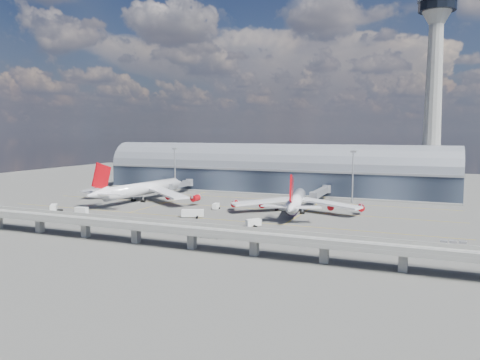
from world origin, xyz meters
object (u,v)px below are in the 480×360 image
at_px(service_truck_3, 253,223).
at_px(cargo_train_0, 210,235).
at_px(floodlight_mast_right, 353,175).
at_px(cargo_train_1, 241,231).
at_px(service_truck_0, 54,208).
at_px(service_truck_5, 281,208).
at_px(floodlight_mast_left, 175,169).
at_px(airliner_right, 296,202).
at_px(service_truck_2, 193,213).
at_px(service_truck_4, 216,206).
at_px(cargo_train_2, 453,244).
at_px(control_tower, 433,98).
at_px(service_truck_1, 82,211).
at_px(airliner_left, 140,189).

bearing_deg(service_truck_3, cargo_train_0, -65.28).
distance_m(floodlight_mast_right, cargo_train_1, 89.69).
bearing_deg(cargo_train_0, service_truck_0, 80.24).
distance_m(service_truck_3, service_truck_5, 37.85).
distance_m(floodlight_mast_left, service_truck_5, 82.84).
distance_m(floodlight_mast_left, cargo_train_0, 118.30).
height_order(airliner_right, cargo_train_1, airliner_right).
height_order(service_truck_2, service_truck_3, service_truck_2).
xyz_separation_m(service_truck_3, service_truck_4, (-29.20, 29.32, -0.08)).
relative_size(floodlight_mast_right, cargo_train_2, 3.13).
bearing_deg(service_truck_2, service_truck_5, -66.02).
relative_size(floodlight_mast_right, service_truck_2, 2.79).
height_order(control_tower, service_truck_0, control_tower).
bearing_deg(cargo_train_0, floodlight_mast_left, 38.76).
height_order(airliner_right, service_truck_0, airliner_right).
bearing_deg(service_truck_3, service_truck_2, -153.91).
height_order(service_truck_2, service_truck_4, service_truck_2).
distance_m(service_truck_0, service_truck_1, 15.60).
distance_m(floodlight_mast_left, service_truck_0, 78.82).
xyz_separation_m(airliner_right, cargo_train_1, (-6.29, -46.98, -4.10)).
distance_m(airliner_right, cargo_train_0, 58.59).
height_order(airliner_right, service_truck_3, airliner_right).
relative_size(service_truck_3, service_truck_4, 1.20).
bearing_deg(airliner_left, service_truck_3, -19.97).
bearing_deg(floodlight_mast_left, airliner_left, -88.75).
bearing_deg(floodlight_mast_left, service_truck_1, -90.80).
distance_m(floodlight_mast_left, service_truck_3, 105.28).
xyz_separation_m(service_truck_1, service_truck_3, (76.47, 3.93, -0.11)).
height_order(floodlight_mast_left, service_truck_1, floodlight_mast_left).
bearing_deg(airliner_right, control_tower, 40.66).
distance_m(floodlight_mast_left, service_truck_2, 80.30).
xyz_separation_m(service_truck_3, cargo_train_2, (67.31, -5.16, -0.49)).
height_order(service_truck_3, service_truck_4, service_truck_3).
distance_m(airliner_left, service_truck_4, 46.25).
distance_m(floodlight_mast_left, airliner_right, 91.17).
xyz_separation_m(service_truck_1, service_truck_4, (47.27, 33.25, -0.19)).
xyz_separation_m(control_tower, airliner_left, (-134.22, -63.82, -45.49)).
relative_size(service_truck_1, cargo_train_0, 0.65).
bearing_deg(control_tower, service_truck_2, -133.83).
height_order(service_truck_4, cargo_train_2, service_truck_4).
bearing_deg(floodlight_mast_right, service_truck_2, -129.85).
height_order(floodlight_mast_left, service_truck_3, floodlight_mast_left).
relative_size(control_tower, service_truck_5, 18.91).
bearing_deg(floodlight_mast_right, service_truck_4, -141.28).
bearing_deg(service_truck_1, floodlight_mast_left, -5.11).
bearing_deg(service_truck_0, cargo_train_2, -39.11).
height_order(service_truck_0, cargo_train_2, service_truck_0).
distance_m(service_truck_3, cargo_train_2, 67.51).
height_order(airliner_left, cargo_train_2, airliner_left).
bearing_deg(service_truck_4, service_truck_5, 9.90).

